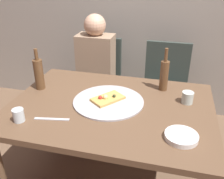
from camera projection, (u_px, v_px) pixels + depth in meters
name	position (u px, v px, depth m)	size (l,w,h in m)	color
dining_table	(111.00, 114.00, 1.76)	(1.38, 1.00, 0.72)	brown
pizza_tray	(108.00, 101.00, 1.75)	(0.49, 0.49, 0.01)	#ADADB2
pizza_slice_last	(107.00, 98.00, 1.75)	(0.24, 0.25, 0.05)	tan
wine_bottle	(164.00, 75.00, 1.87)	(0.06, 0.06, 0.33)	brown
beer_bottle	(39.00, 74.00, 1.89)	(0.07, 0.07, 0.32)	brown
tumbler_near	(187.00, 98.00, 1.73)	(0.08, 0.08, 0.08)	#B7C6BC
tumbler_far	(18.00, 115.00, 1.53)	(0.07, 0.07, 0.08)	silver
plate_stack	(181.00, 137.00, 1.39)	(0.19, 0.19, 0.03)	white
table_knife	(52.00, 119.00, 1.56)	(0.22, 0.02, 0.01)	#B7B7BC
chair_left	(98.00, 76.00, 2.68)	(0.44, 0.44, 0.90)	#2D3833
chair_right	(165.00, 83.00, 2.52)	(0.44, 0.44, 0.90)	#2D3833
guest_in_sweater	(93.00, 70.00, 2.49)	(0.36, 0.56, 1.17)	#937A60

